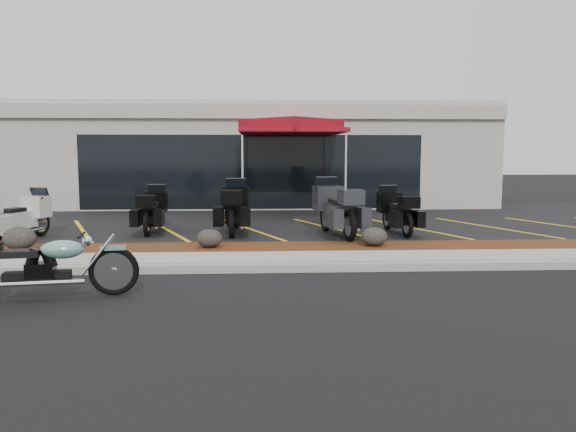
{
  "coord_description": "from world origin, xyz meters",
  "views": [
    {
      "loc": [
        0.26,
        -9.26,
        2.19
      ],
      "look_at": [
        0.79,
        1.2,
        1.0
      ],
      "focal_mm": 35.0,
      "sensor_mm": 36.0,
      "label": 1
    }
  ],
  "objects": [
    {
      "name": "upper_lot",
      "position": [
        0.0,
        8.2,
        0.07
      ],
      "size": [
        26.0,
        9.6,
        0.15
      ],
      "primitive_type": "cube",
      "color": "black",
      "rests_on": "ground"
    },
    {
      "name": "touring_black_mid",
      "position": [
        -0.37,
        5.75,
        0.83
      ],
      "size": [
        0.93,
        2.36,
        1.36
      ],
      "primitive_type": null,
      "rotation": [
        0.0,
        0.0,
        1.55
      ],
      "color": "black",
      "rests_on": "upper_lot"
    },
    {
      "name": "boulder_left",
      "position": [
        -4.77,
        2.62,
        0.4
      ],
      "size": [
        0.68,
        0.57,
        0.48
      ],
      "primitive_type": "ellipsoid",
      "color": "black",
      "rests_on": "mulch_bed"
    },
    {
      "name": "touring_white",
      "position": [
        -5.09,
        4.61,
        0.75
      ],
      "size": [
        1.43,
        2.2,
        1.2
      ],
      "primitive_type": null,
      "rotation": [
        0.0,
        0.0,
        1.23
      ],
      "color": "silver",
      "rests_on": "upper_lot"
    },
    {
      "name": "curb",
      "position": [
        0.0,
        0.9,
        0.07
      ],
      "size": [
        24.0,
        0.25,
        0.15
      ],
      "primitive_type": "cube",
      "color": "gray",
      "rests_on": "ground"
    },
    {
      "name": "touring_black_rear",
      "position": [
        3.64,
        5.3,
        0.75
      ],
      "size": [
        0.97,
        2.11,
        1.19
      ],
      "primitive_type": null,
      "rotation": [
        0.0,
        0.0,
        1.67
      ],
      "color": "black",
      "rests_on": "upper_lot"
    },
    {
      "name": "mulch_bed",
      "position": [
        0.0,
        2.8,
        0.08
      ],
      "size": [
        24.0,
        1.2,
        0.16
      ],
      "primitive_type": "cube",
      "color": "#3B1D0D",
      "rests_on": "ground"
    },
    {
      "name": "popup_canopy",
      "position": [
        1.31,
        9.13,
        2.97
      ],
      "size": [
        3.73,
        3.73,
        3.1
      ],
      "rotation": [
        0.0,
        0.0,
        0.13
      ],
      "color": "silver",
      "rests_on": "upper_lot"
    },
    {
      "name": "traffic_cone",
      "position": [
        -0.97,
        7.34,
        0.36
      ],
      "size": [
        0.32,
        0.32,
        0.43
      ],
      "primitive_type": "cone",
      "rotation": [
        0.0,
        0.0,
        0.04
      ],
      "color": "#E15007",
      "rests_on": "upper_lot"
    },
    {
      "name": "dealership_building",
      "position": [
        0.0,
        14.47,
        2.01
      ],
      "size": [
        18.0,
        8.16,
        4.0
      ],
      "color": "gray",
      "rests_on": "ground"
    },
    {
      "name": "hero_cruiser",
      "position": [
        -1.97,
        -0.74,
        0.5
      ],
      "size": [
        2.9,
        1.11,
        1.0
      ],
      "primitive_type": null,
      "rotation": [
        0.0,
        0.0,
        0.14
      ],
      "color": "#659D91",
      "rests_on": "ground"
    },
    {
      "name": "boulder_mid",
      "position": [
        -0.82,
        2.69,
        0.36
      ],
      "size": [
        0.56,
        0.46,
        0.39
      ],
      "primitive_type": "ellipsoid",
      "color": "black",
      "rests_on": "mulch_bed"
    },
    {
      "name": "boulder_right",
      "position": [
        2.75,
        2.71,
        0.36
      ],
      "size": [
        0.58,
        0.48,
        0.41
      ],
      "primitive_type": "ellipsoid",
      "color": "black",
      "rests_on": "mulch_bed"
    },
    {
      "name": "ground",
      "position": [
        0.0,
        0.0,
        0.0
      ],
      "size": [
        90.0,
        90.0,
        0.0
      ],
      "primitive_type": "plane",
      "color": "black",
      "rests_on": "ground"
    },
    {
      "name": "sidewalk",
      "position": [
        0.0,
        1.6,
        0.07
      ],
      "size": [
        24.0,
        1.2,
        0.15
      ],
      "primitive_type": "cube",
      "color": "gray",
      "rests_on": "ground"
    },
    {
      "name": "touring_black_front",
      "position": [
        -2.49,
        5.85,
        0.75
      ],
      "size": [
        0.82,
        2.08,
        1.2
      ],
      "primitive_type": null,
      "rotation": [
        0.0,
        0.0,
        1.59
      ],
      "color": "black",
      "rests_on": "upper_lot"
    },
    {
      "name": "touring_grey",
      "position": [
        1.98,
        5.12,
        0.86
      ],
      "size": [
        1.38,
        2.58,
        1.42
      ],
      "primitive_type": null,
      "rotation": [
        0.0,
        0.0,
        1.76
      ],
      "color": "#2A2B2F",
      "rests_on": "upper_lot"
    }
  ]
}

